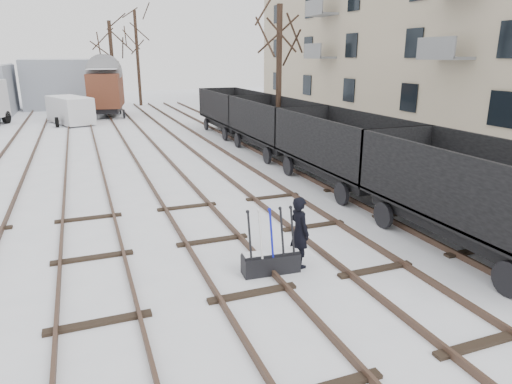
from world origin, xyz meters
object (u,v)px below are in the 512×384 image
at_px(freight_wagon_a, 477,211).
at_px(box_van_wagon, 106,89).
at_px(worker, 299,232).
at_px(panel_van, 70,110).
at_px(ground_frame, 271,261).

xyz_separation_m(freight_wagon_a, box_van_wagon, (-6.75, 31.01, 1.19)).
xyz_separation_m(worker, box_van_wagon, (-2.24, 30.27, 1.37)).
relative_size(box_van_wagon, panel_van, 1.11).
bearing_deg(box_van_wagon, panel_van, -119.17).
bearing_deg(worker, panel_van, 2.12).
distance_m(ground_frame, box_van_wagon, 30.47).
relative_size(worker, freight_wagon_a, 0.26).
bearing_deg(box_van_wagon, freight_wagon_a, -68.30).
relative_size(worker, box_van_wagon, 0.32).
height_order(worker, box_van_wagon, box_van_wagon).
bearing_deg(ground_frame, freight_wagon_a, -3.21).
relative_size(ground_frame, panel_van, 0.31).
xyz_separation_m(box_van_wagon, panel_van, (-2.78, -3.49, -1.19)).
height_order(worker, freight_wagon_a, freight_wagon_a).
bearing_deg(box_van_wagon, ground_frame, -77.77).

